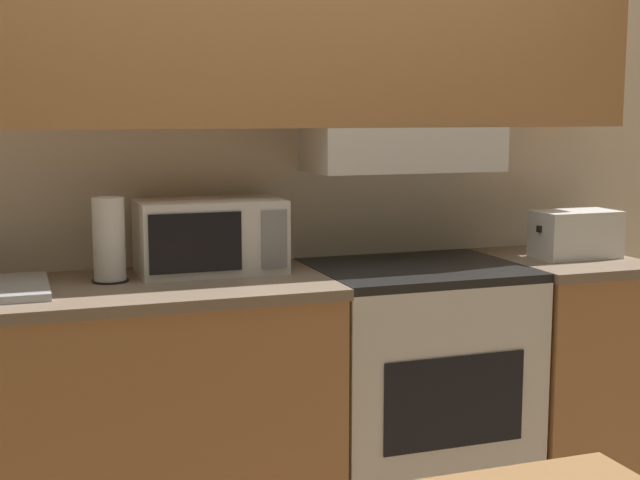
{
  "coord_description": "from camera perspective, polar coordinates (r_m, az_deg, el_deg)",
  "views": [
    {
      "loc": [
        -0.86,
        -3.15,
        1.47
      ],
      "look_at": [
        0.05,
        -0.56,
        1.08
      ],
      "focal_mm": 50.0,
      "sensor_mm": 36.0,
      "label": 1
    }
  ],
  "objects": [
    {
      "name": "wall_back",
      "position": [
        3.21,
        -3.57,
        8.05
      ],
      "size": [
        5.1,
        0.38,
        2.55
      ],
      "color": "silver",
      "rests_on": "ground_plane"
    },
    {
      "name": "lower_counter_main",
      "position": [
        3.02,
        -13.82,
        -11.51
      ],
      "size": [
        1.5,
        0.64,
        0.93
      ],
      "color": "#B27A47",
      "rests_on": "ground_plane"
    },
    {
      "name": "lower_counter_right_stub",
      "position": [
        3.61,
        15.07,
        -8.31
      ],
      "size": [
        0.48,
        0.64,
        0.93
      ],
      "color": "#B27A47",
      "rests_on": "ground_plane"
    },
    {
      "name": "stove_range",
      "position": [
        3.31,
        6.11,
        -9.56
      ],
      "size": [
        0.73,
        0.61,
        0.93
      ],
      "color": "white",
      "rests_on": "ground_plane"
    },
    {
      "name": "microwave",
      "position": [
        3.07,
        -7.05,
        0.25
      ],
      "size": [
        0.49,
        0.29,
        0.25
      ],
      "color": "white",
      "rests_on": "lower_counter_main"
    },
    {
      "name": "toaster",
      "position": [
        3.49,
        16.05,
        0.38
      ],
      "size": [
        0.32,
        0.18,
        0.18
      ],
      "color": "white",
      "rests_on": "lower_counter_right_stub"
    },
    {
      "name": "paper_towel_roll",
      "position": [
        2.95,
        -13.35,
        -0.01
      ],
      "size": [
        0.12,
        0.12,
        0.27
      ],
      "color": "black",
      "rests_on": "lower_counter_main"
    }
  ]
}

